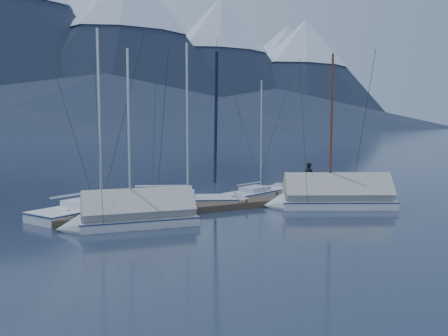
{
  "coord_description": "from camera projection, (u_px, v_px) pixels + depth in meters",
  "views": [
    {
      "loc": [
        -12.33,
        -20.1,
        4.63
      ],
      "look_at": [
        0.0,
        2.0,
        2.2
      ],
      "focal_mm": 38.0,
      "sensor_mm": 36.0,
      "label": 1
    }
  ],
  "objects": [
    {
      "name": "sailboat_open_left",
      "position": [
        110.0,
        208.0,
        24.84
      ],
      "size": [
        7.91,
        5.4,
        10.25
      ],
      "color": "white",
      "rests_on": "ground"
    },
    {
      "name": "person",
      "position": [
        309.0,
        178.0,
        28.91
      ],
      "size": [
        0.61,
        0.78,
        1.87
      ],
      "primitive_type": "imported",
      "rotation": [
        0.0,
        0.0,
        1.84
      ],
      "color": "black",
      "rests_on": "dock"
    },
    {
      "name": "dock",
      "position": [
        224.0,
        206.0,
        25.62
      ],
      "size": [
        18.0,
        1.5,
        0.54
      ],
      "color": "#382D23",
      "rests_on": "ground"
    },
    {
      "name": "ground",
      "position": [
        243.0,
        215.0,
        23.89
      ],
      "size": [
        1000.0,
        1000.0,
        0.0
      ],
      "primitive_type": "plane",
      "color": "#151E31",
      "rests_on": "ground"
    },
    {
      "name": "mooring_posts",
      "position": [
        216.0,
        203.0,
        25.36
      ],
      "size": [
        15.12,
        1.52,
        0.35
      ],
      "color": "#382D23",
      "rests_on": "ground"
    },
    {
      "name": "sailboat_covered_far",
      "position": [
        128.0,
        217.0,
        21.07
      ],
      "size": [
        6.35,
        2.9,
        8.61
      ],
      "color": "#B9BCC7",
      "rests_on": "ground"
    },
    {
      "name": "sailboat_covered_near",
      "position": [
        327.0,
        199.0,
        25.94
      ],
      "size": [
        7.26,
        5.22,
        9.21
      ],
      "color": "silver",
      "rests_on": "ground"
    },
    {
      "name": "sailboat_open_mid",
      "position": [
        197.0,
        202.0,
        26.61
      ],
      "size": [
        7.62,
        5.12,
        9.85
      ],
      "color": "silver",
      "rests_on": "ground"
    },
    {
      "name": "sailboat_open_right",
      "position": [
        265.0,
        193.0,
        30.36
      ],
      "size": [
        6.23,
        3.6,
        7.95
      ],
      "color": "silver",
      "rests_on": "ground"
    }
  ]
}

